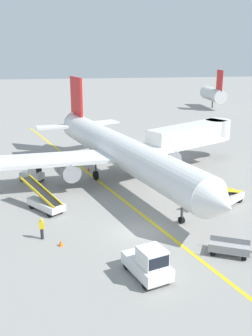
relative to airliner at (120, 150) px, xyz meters
name	(u,v)px	position (x,y,z in m)	size (l,w,h in m)	color
ground_plane	(138,232)	(-0.19, -12.57, -3.42)	(300.00, 300.00, 0.00)	gray
taxi_line_yellow	(133,207)	(0.16, -7.57, -3.41)	(0.30, 80.00, 0.01)	yellow
airliner	(120,150)	(0.00, 0.00, 0.00)	(27.71, 34.53, 10.10)	white
jet_bridge	(196,134)	(10.27, 5.89, 0.12)	(12.18, 8.96, 4.85)	silver
pushback_tug	(149,263)	(-0.69, -18.99, -2.42)	(2.94, 4.02, 2.20)	silver
baggage_tug_near_wing	(33,173)	(-9.25, 1.09, -2.49)	(2.72, 2.40, 2.10)	silver
belt_loader_forward_hold	(45,202)	(-7.63, -7.07, -2.64)	(4.07, 4.70, 2.59)	silver
belt_loader_aft_hold	(227,197)	(8.78, -8.29, -2.64)	(4.67, 4.13, 2.59)	silver
baggage_cart_loaded	(229,248)	(5.50, -16.98, -2.95)	(3.72, 2.64, 0.94)	#A5A5A8
ground_crew_marshaller	(42,228)	(-7.62, -12.66, -2.51)	(0.36, 0.24, 1.70)	#26262D
safety_cone_nose_left	(224,184)	(10.48, -3.42, -3.20)	(0.36, 0.36, 0.44)	orange
safety_cone_nose_right	(61,243)	(-6.22, -13.99, -3.20)	(0.36, 0.36, 0.44)	orange
safety_cone_wingtip_left	(89,169)	(-3.14, 4.10, -3.20)	(0.36, 0.36, 0.44)	orange
safety_cone_wingtip_right	(189,192)	(6.23, -5.07, -3.20)	(0.36, 0.36, 0.44)	orange
distant_aircraft_mid_left	(213,94)	(28.15, 48.41, -0.20)	(3.00, 10.10, 8.80)	silver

